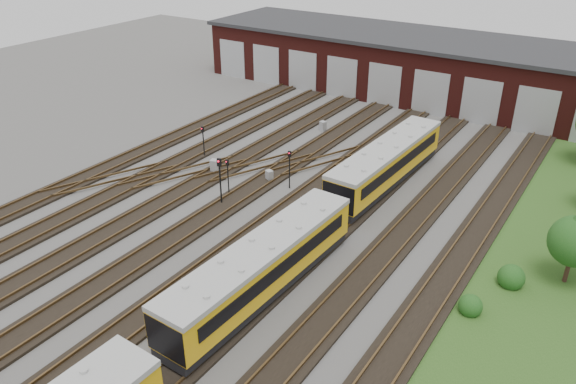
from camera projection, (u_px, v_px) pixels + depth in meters
The scene contains 16 objects.
ground at pixel (171, 268), 33.12m from camera, with size 120.00×120.00×0.00m, color #454340.
track_network at pixel (175, 261), 33.59m from camera, with size 30.40×70.00×0.33m.
maintenance_shed at pixel (425, 66), 61.31m from camera, with size 51.00×12.50×6.35m.
grass_verge at pixel (546, 289), 31.31m from camera, with size 8.00×55.00×0.05m, color #234717.
metro_train at pixel (262, 267), 30.07m from camera, with size 3.06×46.26×2.93m.
signal_mast_0 at pixel (203, 138), 46.64m from camera, with size 0.25×0.24×2.73m.
signal_mast_1 at pixel (220, 176), 38.99m from camera, with size 0.31×0.29×3.58m.
signal_mast_2 at pixel (228, 173), 40.59m from camera, with size 0.24×0.23×2.80m.
signal_mast_3 at pixel (289, 165), 41.44m from camera, with size 0.25×0.24×3.03m.
relay_cabinet_0 at pixel (215, 166), 44.50m from camera, with size 0.66×0.55×1.10m, color #9B9DA0.
relay_cabinet_1 at pixel (323, 126), 52.62m from camera, with size 0.56×0.47×0.93m, color #9B9DA0.
relay_cabinet_2 at pixel (269, 176), 43.21m from camera, with size 0.53×0.44×0.88m, color #9B9DA0.
relay_cabinet_3 at pixel (415, 155), 46.41m from camera, with size 0.65×0.54×1.08m, color #9B9DA0.
relay_cabinet_4 at pixel (330, 226), 36.46m from camera, with size 0.56×0.47×0.93m, color #9B9DA0.
bush_0 at pixel (471, 303), 29.26m from camera, with size 1.26×1.26×1.26m, color #154A15.
bush_1 at pixel (512, 274), 31.31m from camera, with size 1.51×1.51×1.51m, color #154A15.
Camera 1 is at (20.74, -19.05, 19.29)m, focal length 35.00 mm.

